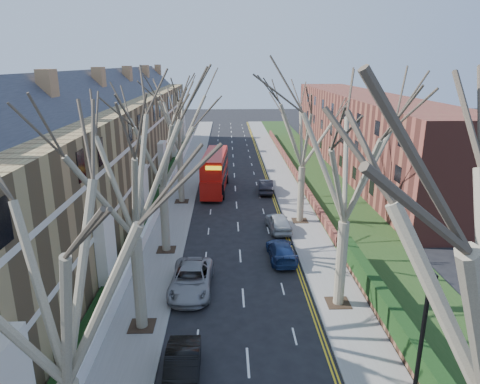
{
  "coord_description": "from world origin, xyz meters",
  "views": [
    {
      "loc": [
        -0.93,
        -14.55,
        14.09
      ],
      "look_at": [
        0.14,
        20.13,
        3.5
      ],
      "focal_mm": 32.0,
      "sensor_mm": 36.0,
      "label": 1
    }
  ],
  "objects": [
    {
      "name": "tree_right_far",
      "position": [
        5.7,
        22.0,
        9.24
      ],
      "size": [
        10.15,
        10.15,
        14.22
      ],
      "color": "#756753",
      "rests_on": "ground"
    },
    {
      "name": "car_right_far",
      "position": [
        3.4,
        31.4,
        0.74
      ],
      "size": [
        1.95,
        4.63,
        1.49
      ],
      "primitive_type": "imported",
      "rotation": [
        0.0,
        0.0,
        3.06
      ],
      "color": "black",
      "rests_on": "ground"
    },
    {
      "name": "double_decker_bus",
      "position": [
        -2.3,
        32.21,
        2.08
      ],
      "size": [
        3.07,
        10.22,
        4.25
      ],
      "rotation": [
        0.0,
        0.0,
        3.08
      ],
      "color": "#A8120C",
      "rests_on": "ground"
    },
    {
      "name": "grass_verge_right",
      "position": [
        10.5,
        39.0,
        0.15
      ],
      "size": [
        6.0,
        102.0,
        0.06
      ],
      "color": "#1B3814",
      "rests_on": "ground"
    },
    {
      "name": "flats_right",
      "position": [
        17.46,
        43.0,
        4.98
      ],
      "size": [
        13.97,
        54.0,
        10.0
      ],
      "color": "brown",
      "rests_on": "ground"
    },
    {
      "name": "tree_left_far",
      "position": [
        -5.7,
        16.0,
        9.24
      ],
      "size": [
        10.15,
        10.15,
        14.22
      ],
      "color": "#756753",
      "rests_on": "ground"
    },
    {
      "name": "car_right_near",
      "position": [
        3.04,
        14.36,
        0.68
      ],
      "size": [
        2.06,
        4.75,
        1.36
      ],
      "primitive_type": "imported",
      "rotation": [
        0.0,
        0.0,
        3.17
      ],
      "color": "navy",
      "rests_on": "ground"
    },
    {
      "name": "lamp_post",
      "position": [
        5.0,
        -3.5,
        4.57
      ],
      "size": [
        0.18,
        0.5,
        8.11
      ],
      "color": "black",
      "rests_on": "ground"
    },
    {
      "name": "wall_hedge_right",
      "position": [
        7.7,
        2.0,
        1.12
      ],
      "size": [
        0.7,
        24.0,
        1.8
      ],
      "color": "brown",
      "rests_on": "ground"
    },
    {
      "name": "terrace_left",
      "position": [
        -13.65,
        31.0,
        5.53
      ],
      "size": [
        9.7,
        78.0,
        13.6
      ],
      "color": "olive",
      "rests_on": "ground"
    },
    {
      "name": "car_left_mid",
      "position": [
        -3.05,
        1.64,
        0.73
      ],
      "size": [
        1.64,
        4.48,
        1.47
      ],
      "primitive_type": "imported",
      "rotation": [
        0.0,
        0.0,
        0.02
      ],
      "color": "black",
      "rests_on": "ground"
    },
    {
      "name": "car_right_mid",
      "position": [
        3.49,
        20.06,
        0.76
      ],
      "size": [
        2.15,
        4.58,
        1.52
      ],
      "primitive_type": "imported",
      "rotation": [
        0.0,
        0.0,
        3.22
      ],
      "color": "#A1A5A9",
      "rests_on": "ground"
    },
    {
      "name": "tree_left_mid",
      "position": [
        -5.7,
        6.0,
        9.56
      ],
      "size": [
        10.5,
        10.5,
        14.71
      ],
      "color": "#756753",
      "rests_on": "ground"
    },
    {
      "name": "tree_left_dist",
      "position": [
        -5.7,
        28.0,
        9.56
      ],
      "size": [
        10.5,
        10.5,
        14.71
      ],
      "color": "#756753",
      "rests_on": "ground"
    },
    {
      "name": "pavement_left",
      "position": [
        -6.0,
        39.0,
        0.06
      ],
      "size": [
        3.0,
        102.0,
        0.12
      ],
      "primitive_type": "cube",
      "color": "slate",
      "rests_on": "ground"
    },
    {
      "name": "tree_left_near",
      "position": [
        -5.7,
        -4.0,
        8.93
      ],
      "size": [
        9.8,
        9.8,
        13.73
      ],
      "color": "#756753",
      "rests_on": "ground"
    },
    {
      "name": "pavement_right",
      "position": [
        6.0,
        39.0,
        0.06
      ],
      "size": [
        3.0,
        102.0,
        0.12
      ],
      "primitive_type": "cube",
      "color": "slate",
      "rests_on": "ground"
    },
    {
      "name": "tree_right_mid",
      "position": [
        5.7,
        8.0,
        9.56
      ],
      "size": [
        10.5,
        10.5,
        14.71
      ],
      "color": "#756753",
      "rests_on": "ground"
    },
    {
      "name": "car_left_far",
      "position": [
        -3.29,
        10.01,
        0.78
      ],
      "size": [
        2.75,
        5.68,
        1.56
      ],
      "primitive_type": "imported",
      "rotation": [
        0.0,
        0.0,
        -0.03
      ],
      "color": "gray",
      "rests_on": "ground"
    },
    {
      "name": "front_wall_left",
      "position": [
        -7.65,
        31.0,
        0.62
      ],
      "size": [
        0.3,
        78.0,
        1.0
      ],
      "color": "white",
      "rests_on": "ground"
    }
  ]
}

